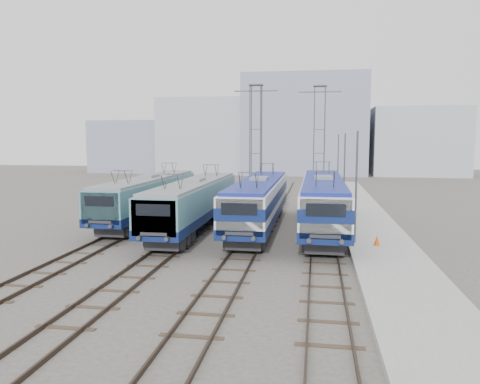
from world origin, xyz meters
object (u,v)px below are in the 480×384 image
at_px(locomotive_far_left, 148,195).
at_px(mast_front, 356,190).
at_px(mast_rear, 338,167).
at_px(locomotive_far_right, 323,199).
at_px(locomotive_center_left, 194,201).
at_px(locomotive_center_right, 259,199).
at_px(catenary_tower_west, 256,138).
at_px(mast_mid, 344,175).
at_px(safety_cone, 377,240).
at_px(catenary_tower_east, 319,138).

xyz_separation_m(locomotive_far_left, mast_front, (15.35, -6.42, 1.35)).
bearing_deg(locomotive_far_left, mast_rear, 48.87).
xyz_separation_m(locomotive_far_right, mast_front, (1.85, -4.49, 1.16)).
relative_size(locomotive_center_left, locomotive_center_right, 0.98).
bearing_deg(catenary_tower_west, mast_mid, -42.93).
bearing_deg(mast_front, locomotive_center_right, 145.02).
distance_m(locomotive_center_left, mast_front, 11.47).
distance_m(locomotive_center_right, mast_rear, 20.60).
relative_size(catenary_tower_west, safety_cone, 20.15).
xyz_separation_m(mast_mid, mast_rear, (0.00, 12.00, 0.00)).
xyz_separation_m(locomotive_center_right, mast_mid, (6.35, 7.56, 1.23)).
bearing_deg(locomotive_far_right, mast_mid, 76.15).
bearing_deg(locomotive_far_right, catenary_tower_east, 90.82).
bearing_deg(safety_cone, mast_front, 156.74).
xyz_separation_m(catenary_tower_west, mast_mid, (8.60, -8.00, -3.14)).
xyz_separation_m(locomotive_far_left, safety_cone, (16.58, -6.95, -1.55)).
bearing_deg(locomotive_center_left, locomotive_far_right, 6.39).
bearing_deg(locomotive_center_left, safety_cone, -18.39).
xyz_separation_m(catenary_tower_west, mast_rear, (8.60, 4.00, -3.14)).
height_order(locomotive_far_right, mast_mid, mast_mid).
bearing_deg(locomotive_far_right, catenary_tower_west, 113.52).
bearing_deg(mast_front, catenary_tower_east, 95.45).
xyz_separation_m(locomotive_center_left, mast_front, (10.85, -3.49, 1.33)).
relative_size(catenary_tower_west, catenary_tower_east, 1.00).
relative_size(locomotive_far_left, locomotive_far_right, 0.94).
relative_size(locomotive_far_left, safety_cone, 28.87).
distance_m(locomotive_far_right, catenary_tower_west, 17.45).
distance_m(locomotive_far_right, catenary_tower_east, 18.03).
xyz_separation_m(locomotive_far_right, catenary_tower_east, (-0.25, 17.51, 4.30)).
relative_size(locomotive_far_right, catenary_tower_west, 1.53).
height_order(catenary_tower_west, mast_mid, catenary_tower_west).
height_order(locomotive_far_right, mast_front, mast_front).
distance_m(locomotive_center_left, locomotive_far_right, 9.06).
bearing_deg(mast_mid, mast_front, -90.00).
height_order(catenary_tower_west, safety_cone, catenary_tower_west).
bearing_deg(locomotive_far_right, locomotive_center_right, -179.33).
distance_m(mast_rear, safety_cone, 24.73).
distance_m(locomotive_far_right, mast_mid, 7.82).
bearing_deg(safety_cone, locomotive_center_left, 161.61).
height_order(locomotive_center_right, mast_front, mast_front).
relative_size(locomotive_far_right, mast_mid, 2.63).
distance_m(catenary_tower_west, catenary_tower_east, 6.80).
bearing_deg(mast_front, catenary_tower_west, 113.27).
height_order(locomotive_center_left, catenary_tower_east, catenary_tower_east).
height_order(locomotive_far_right, mast_rear, mast_rear).
height_order(mast_rear, safety_cone, mast_rear).
distance_m(catenary_tower_west, mast_mid, 12.16).
relative_size(locomotive_center_right, mast_mid, 2.53).
height_order(locomotive_center_right, catenary_tower_west, catenary_tower_west).
distance_m(catenary_tower_east, mast_rear, 4.28).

